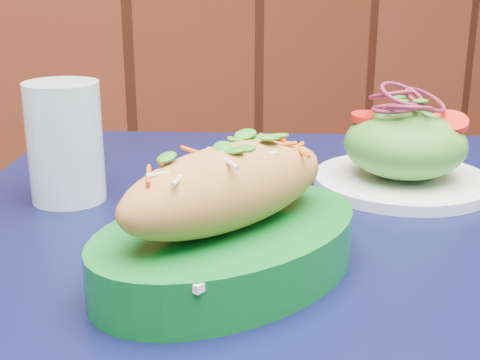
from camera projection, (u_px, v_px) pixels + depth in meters
name	position (u px, v px, depth m)	size (l,w,h in m)	color
cafe_table	(352.00, 331.00, 0.62)	(1.06, 1.06, 0.75)	black
banh_mi_basket	(228.00, 223.00, 0.52)	(0.29, 0.24, 0.11)	#0B6820
salad_plate	(404.00, 151.00, 0.73)	(0.19, 0.19, 0.11)	white
water_glass	(65.00, 142.00, 0.68)	(0.08, 0.08, 0.12)	silver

